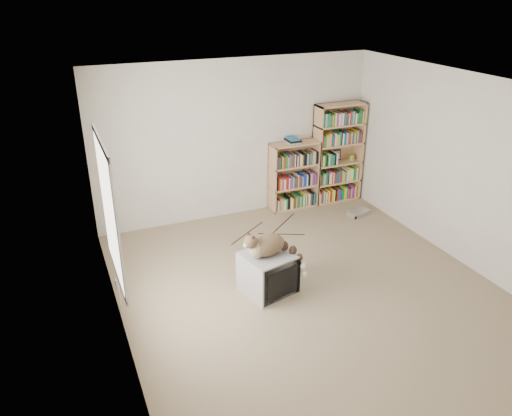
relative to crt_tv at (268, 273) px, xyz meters
name	(u,v)px	position (x,y,z in m)	size (l,w,h in m)	color
floor	(309,290)	(0.48, -0.19, -0.26)	(4.50, 5.00, 0.01)	tan
wall_back	(236,140)	(0.48, 2.31, 0.99)	(4.50, 0.02, 2.50)	white
wall_front	(482,324)	(0.48, -2.69, 0.99)	(4.50, 0.02, 2.50)	white
wall_left	(113,233)	(-1.77, -0.19, 0.99)	(0.02, 5.00, 2.50)	white
wall_right	(466,172)	(2.73, -0.19, 0.99)	(0.02, 5.00, 2.50)	white
ceiling	(320,88)	(0.48, -0.19, 2.24)	(4.50, 5.00, 0.02)	white
window	(110,211)	(-1.76, 0.01, 1.14)	(0.02, 1.22, 1.52)	white
crt_tv	(268,273)	(0.00, 0.00, 0.00)	(0.71, 0.67, 0.52)	#AFAFB1
cat	(272,248)	(0.03, -0.03, 0.36)	(0.75, 0.51, 0.57)	#352616
bookcase_tall	(337,155)	(2.25, 2.17, 0.55)	(0.85, 0.30, 1.70)	tan
bookcase_short	(294,178)	(1.43, 2.17, 0.26)	(0.83, 0.30, 1.14)	tan
book_stack	(293,140)	(1.40, 2.16, 0.92)	(0.21, 0.27, 0.09)	#A21E15
green_mug	(351,157)	(2.53, 2.15, 0.48)	(0.08, 0.08, 0.09)	#77A52F
framed_print	(337,155)	(2.30, 2.25, 0.53)	(0.14, 0.01, 0.19)	black
dvd_player	(358,212)	(2.28, 1.45, -0.22)	(0.34, 0.24, 0.08)	#AFAFB4
wall_outlet	(117,285)	(-1.76, 0.34, 0.06)	(0.01, 0.08, 0.13)	silver
floor_cables	(250,231)	(0.41, 1.59, -0.26)	(1.20, 0.70, 0.01)	black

